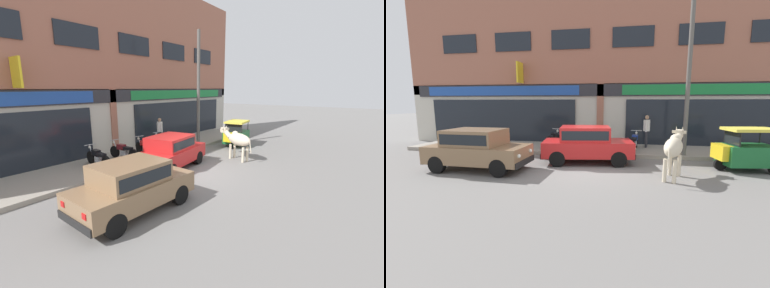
% 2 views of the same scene
% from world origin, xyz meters
% --- Properties ---
extents(ground_plane, '(90.00, 90.00, 0.00)m').
position_xyz_m(ground_plane, '(0.00, 0.00, 0.00)').
color(ground_plane, slate).
extents(sidewalk, '(19.00, 2.99, 0.17)m').
position_xyz_m(sidewalk, '(0.00, 3.70, 0.09)').
color(sidewalk, gray).
rests_on(sidewalk, ground).
extents(shop_building, '(23.00, 1.40, 9.51)m').
position_xyz_m(shop_building, '(-0.00, 5.45, 4.55)').
color(shop_building, '#9E604C').
rests_on(shop_building, ground).
extents(cow, '(1.03, 2.06, 1.61)m').
position_xyz_m(cow, '(2.86, -0.54, 1.01)').
color(cow, beige).
rests_on(cow, ground).
extents(car_0, '(3.66, 1.73, 1.46)m').
position_xyz_m(car_0, '(-3.83, -0.64, 0.81)').
color(car_0, black).
rests_on(car_0, ground).
extents(car_2, '(3.76, 2.10, 1.46)m').
position_xyz_m(car_2, '(-0.15, 1.13, 0.81)').
color(car_2, black).
rests_on(car_2, ground).
extents(auto_rickshaw, '(2.08, 1.40, 1.52)m').
position_xyz_m(auto_rickshaw, '(5.53, 0.91, 0.66)').
color(auto_rickshaw, black).
rests_on(auto_rickshaw, ground).
extents(motorcycle_0, '(0.52, 1.81, 0.88)m').
position_xyz_m(motorcycle_0, '(-2.19, 3.48, 0.56)').
color(motorcycle_0, black).
rests_on(motorcycle_0, sidewalk).
extents(motorcycle_1, '(0.52, 1.81, 0.88)m').
position_xyz_m(motorcycle_1, '(-0.81, 3.50, 0.56)').
color(motorcycle_1, black).
rests_on(motorcycle_1, sidewalk).
extents(motorcycle_2, '(0.63, 1.80, 0.88)m').
position_xyz_m(motorcycle_2, '(0.37, 3.27, 0.56)').
color(motorcycle_2, black).
rests_on(motorcycle_2, sidewalk).
extents(motorcycle_3, '(0.60, 1.80, 0.88)m').
position_xyz_m(motorcycle_3, '(1.80, 3.38, 0.56)').
color(motorcycle_3, black).
rests_on(motorcycle_3, sidewalk).
extents(pedestrian, '(0.32, 0.49, 1.60)m').
position_xyz_m(pedestrian, '(2.41, 4.22, 1.15)').
color(pedestrian, '#2D2D33').
rests_on(pedestrian, sidewalk).
extents(utility_pole, '(0.18, 0.18, 6.37)m').
position_xyz_m(utility_pole, '(3.84, 2.50, 3.36)').
color(utility_pole, '#595651').
rests_on(utility_pole, sidewalk).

